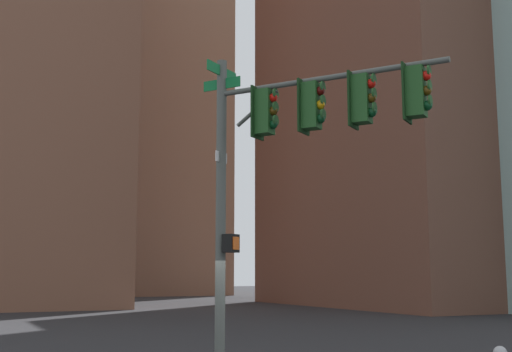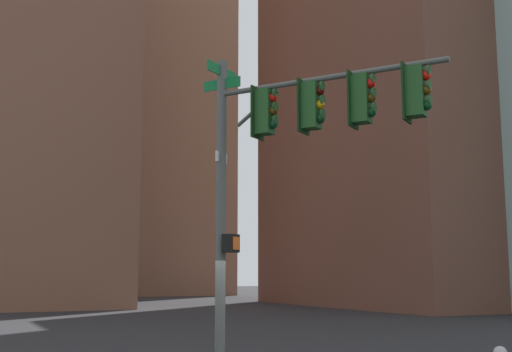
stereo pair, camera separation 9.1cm
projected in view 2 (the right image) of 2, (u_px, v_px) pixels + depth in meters
The scene contains 3 objects.
signal_pole_assembly at pixel (292, 141), 14.07m from camera, with size 4.64×3.56×7.09m.
building_brick_nearside at pixel (404, 49), 49.88m from camera, with size 21.54×14.24×38.21m, color brown.
building_brick_farside at pixel (143, 63), 77.67m from camera, with size 18.66×16.49×53.82m, color #845B47.
Camera 2 is at (-13.66, 5.91, 2.20)m, focal length 46.20 mm.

